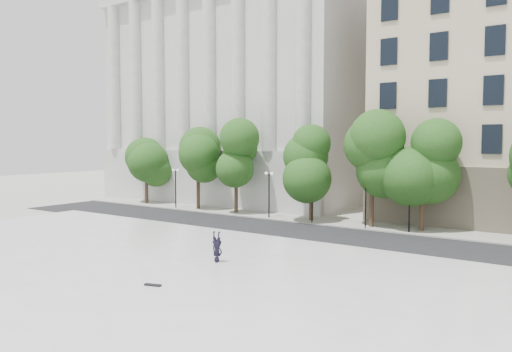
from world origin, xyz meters
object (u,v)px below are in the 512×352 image
at_px(skateboard, 153,285).
at_px(traffic_light_east, 366,183).
at_px(traffic_light_west, 312,179).
at_px(person_lying, 217,258).

bearing_deg(skateboard, traffic_light_east, 69.71).
height_order(traffic_light_west, person_lying, traffic_light_west).
xyz_separation_m(traffic_light_west, traffic_light_east, (4.74, 0.00, -0.05)).
relative_size(traffic_light_west, traffic_light_east, 1.01).
bearing_deg(traffic_light_east, person_lying, -95.98).
bearing_deg(traffic_light_east, skateboard, -93.48).
distance_m(traffic_light_east, person_lying, 16.66).
bearing_deg(traffic_light_west, traffic_light_east, 0.00).
height_order(traffic_light_west, skateboard, traffic_light_west).
distance_m(person_lying, skateboard, 5.10).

